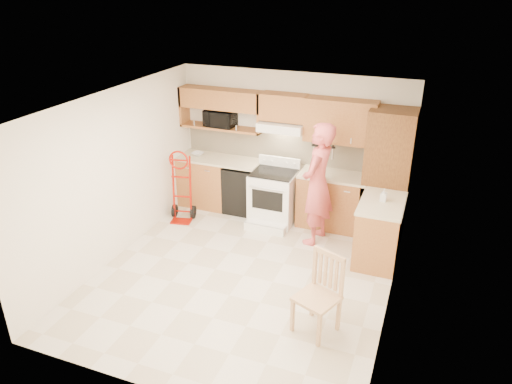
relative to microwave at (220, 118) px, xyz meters
The scene contains 28 objects.
floor 2.95m from the microwave, 58.48° to the right, with size 4.00×4.50×0.02m, color beige.
ceiling 2.60m from the microwave, 58.48° to the right, with size 4.00×4.50×0.02m, color white.
wall_back 1.35m from the microwave, ahead, with size 4.00×0.02×2.50m, color white.
wall_front 4.55m from the microwave, 73.60° to the right, with size 4.00×0.02×2.50m, color white.
wall_left 2.24m from the microwave, 109.33° to the right, with size 0.02×4.50×2.50m, color white.
wall_right 3.91m from the microwave, 32.37° to the right, with size 0.02×4.50×2.50m, color white.
backsplash 1.36m from the microwave, ahead, with size 3.92×0.03×0.55m, color beige.
lower_cab_left 1.22m from the microwave, 153.54° to the right, with size 0.90×0.60×0.90m, color #A46E36.
dishwasher 1.31m from the microwave, 15.75° to the right, with size 0.60×0.60×0.85m, color black.
lower_cab_right 2.42m from the microwave, ahead, with size 1.14×0.60×0.90m, color #A46E36.
countertop_left 0.73m from the microwave, 77.99° to the right, with size 1.50×0.63×0.04m, color beige.
countertop_right 2.23m from the microwave, ahead, with size 1.14×0.63×0.04m, color beige.
cab_return_right 3.34m from the microwave, 17.43° to the right, with size 0.60×1.00×0.90m, color #A46E36.
countertop_return 3.20m from the microwave, 17.43° to the right, with size 0.63×1.00×0.04m, color beige.
pantry_tall 2.99m from the microwave, ahead, with size 0.70×0.60×2.10m, color brown.
upper_cab_left 0.35m from the microwave, ahead, with size 1.50×0.33×0.34m, color #A46E36.
upper_shelf_mw 0.17m from the microwave, ahead, with size 1.50×0.33×0.04m, color #A46E36.
upper_cab_center 1.20m from the microwave, ahead, with size 0.76×0.33×0.44m, color #A46E36.
upper_cab_right 2.12m from the microwave, ahead, with size 1.14×0.33×0.70m, color #A46E36.
range_hood 1.16m from the microwave, ahead, with size 0.76×0.46×0.14m, color white.
knife_strip 1.87m from the microwave, ahead, with size 0.40×0.05×0.29m, color black, non-canonical shape.
microwave is the anchor object (origin of this frame).
range 1.62m from the microwave, 20.31° to the right, with size 0.74×0.97×1.09m, color white, non-canonical shape.
person 2.20m from the microwave, 20.50° to the right, with size 0.72×0.47×1.96m, color #C74D4F.
hand_truck 1.43m from the microwave, 112.94° to the right, with size 0.45×0.41×1.15m, color #9D1104, non-canonical shape.
dining_chair 3.96m from the microwave, 48.39° to the right, with size 0.45×0.49×1.01m, color tan, non-canonical shape.
soap_bottle 3.17m from the microwave, 16.68° to the right, with size 0.09×0.09×0.19m, color white.
bowl 0.80m from the microwave, 161.76° to the right, with size 0.21×0.21×0.05m, color white.
Camera 1 is at (2.23, -5.32, 3.93)m, focal length 33.77 mm.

